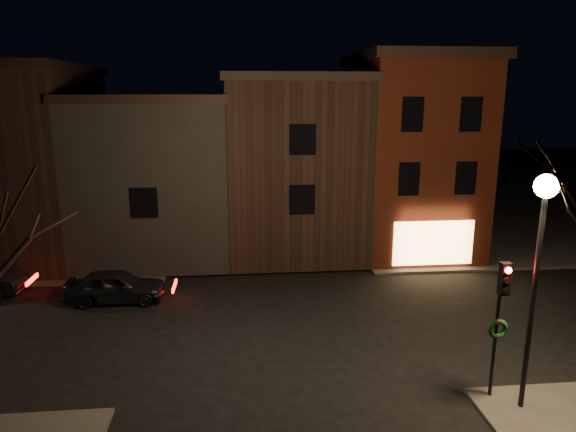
# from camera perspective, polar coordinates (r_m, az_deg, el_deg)

# --- Properties ---
(ground) EXTENTS (120.00, 120.00, 0.00)m
(ground) POSITION_cam_1_polar(r_m,az_deg,el_deg) (19.90, -0.88, -12.01)
(ground) COLOR black
(ground) RESTS_ON ground
(sidewalk_far_right) EXTENTS (30.00, 30.00, 0.12)m
(sidewalk_far_right) POSITION_cam_1_polar(r_m,az_deg,el_deg) (44.38, 23.47, 1.25)
(sidewalk_far_right) COLOR #2D2B28
(sidewalk_far_right) RESTS_ON ground
(corner_building) EXTENTS (6.50, 8.50, 10.50)m
(corner_building) POSITION_cam_1_polar(r_m,az_deg,el_deg) (29.15, 13.48, 6.85)
(corner_building) COLOR #4B190D
(corner_building) RESTS_ON ground
(row_building_a) EXTENTS (7.30, 10.30, 9.40)m
(row_building_a) POSITION_cam_1_polar(r_m,az_deg,el_deg) (28.81, 0.35, 6.01)
(row_building_a) COLOR black
(row_building_a) RESTS_ON ground
(row_building_b) EXTENTS (7.80, 10.30, 8.40)m
(row_building_b) POSITION_cam_1_polar(r_m,az_deg,el_deg) (29.05, -14.07, 4.67)
(row_building_b) COLOR black
(row_building_b) RESTS_ON ground
(row_building_c) EXTENTS (7.30, 10.30, 9.90)m
(row_building_c) POSITION_cam_1_polar(r_m,az_deg,el_deg) (30.88, -27.63, 5.45)
(row_building_c) COLOR black
(row_building_c) RESTS_ON ground
(street_lamp_near) EXTENTS (0.60, 0.60, 6.48)m
(street_lamp_near) POSITION_cam_1_polar(r_m,az_deg,el_deg) (14.55, 26.33, -1.36)
(street_lamp_near) COLOR black
(street_lamp_near) RESTS_ON sidewalk_near_right
(traffic_signal) EXTENTS (0.58, 0.38, 4.05)m
(traffic_signal) POSITION_cam_1_polar(r_m,az_deg,el_deg) (15.38, 22.52, -9.55)
(traffic_signal) COLOR black
(traffic_signal) RESTS_ON sidewalk_near_right
(parked_car_a) EXTENTS (4.05, 1.63, 1.38)m
(parked_car_a) POSITION_cam_1_polar(r_m,az_deg,el_deg) (22.89, -18.58, -7.38)
(parked_car_a) COLOR black
(parked_car_a) RESTS_ON ground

